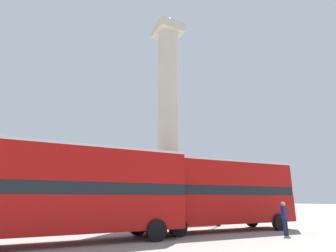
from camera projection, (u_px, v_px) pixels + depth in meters
ground_plane at (168, 224)px, 21.01m from camera, size 200.00×200.00×0.00m
monument_column at (168, 148)px, 22.68m from camera, size 5.54×5.54×19.39m
bus_a at (219, 192)px, 16.86m from camera, size 10.42×3.20×4.31m
bus_b at (74, 188)px, 12.22m from camera, size 10.65×2.75×4.34m
equestrian_statue at (225, 202)px, 30.06m from camera, size 3.85×3.11×5.78m
street_lamp at (217, 188)px, 20.04m from camera, size 0.40×0.40×5.00m
pedestrian_near_lamp at (284, 216)px, 14.44m from camera, size 0.50×0.31×1.77m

